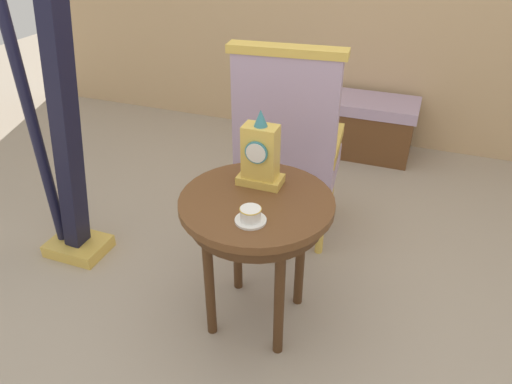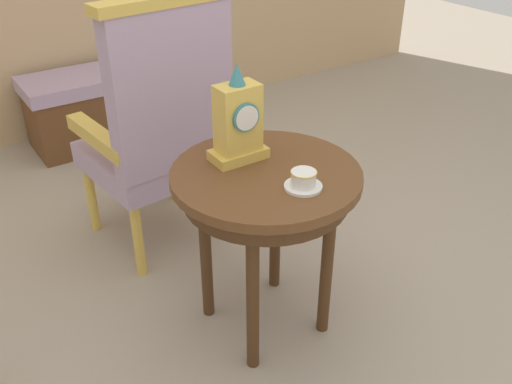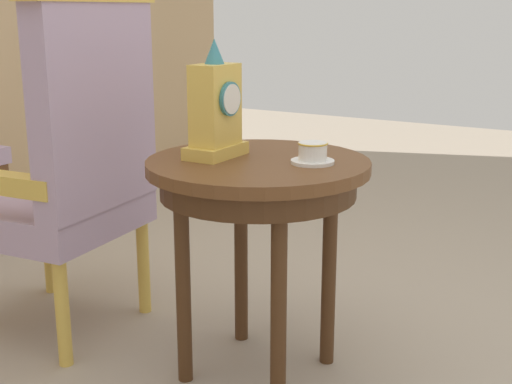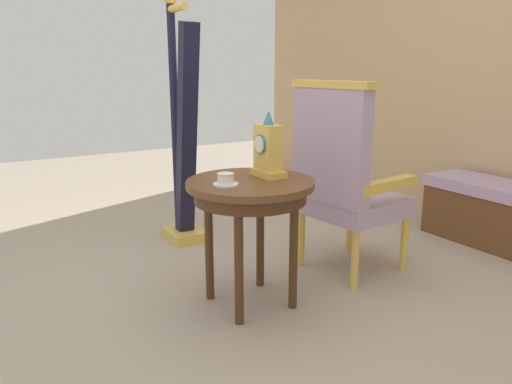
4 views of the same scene
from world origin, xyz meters
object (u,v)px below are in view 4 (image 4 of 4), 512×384
(mantel_clock, at_px, (268,150))
(harp, at_px, (183,146))
(window_bench, at_px, (492,213))
(armchair, at_px, (343,177))
(side_table, at_px, (250,197))
(teacup_left, at_px, (226,180))

(mantel_clock, distance_m, harp, 1.06)
(harp, relative_size, window_bench, 1.86)
(armchair, bearing_deg, side_table, -84.07)
(teacup_left, height_order, harp, harp)
(mantel_clock, bearing_deg, teacup_left, -77.33)
(side_table, bearing_deg, teacup_left, -77.73)
(window_bench, bearing_deg, side_table, -92.86)
(teacup_left, relative_size, mantel_clock, 0.36)
(side_table, relative_size, window_bench, 0.73)
(teacup_left, xyz_separation_m, window_bench, (0.06, 2.07, -0.47))
(side_table, xyz_separation_m, mantel_clock, (-0.03, 0.12, 0.22))
(teacup_left, distance_m, harp, 1.15)
(side_table, distance_m, armchair, 0.68)
(armchair, distance_m, window_bench, 1.30)
(side_table, relative_size, mantel_clock, 1.98)
(window_bench, bearing_deg, armchair, -97.61)
(armchair, distance_m, harp, 1.16)
(teacup_left, relative_size, harp, 0.07)
(harp, height_order, window_bench, harp)
(side_table, height_order, armchair, armchair)
(harp, distance_m, window_bench, 2.20)
(teacup_left, xyz_separation_m, armchair, (-0.10, 0.83, -0.10))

